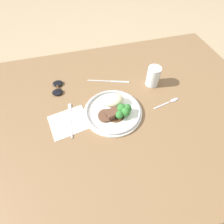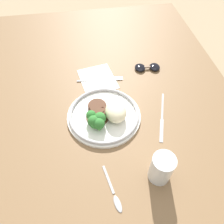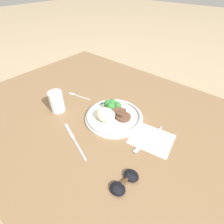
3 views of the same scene
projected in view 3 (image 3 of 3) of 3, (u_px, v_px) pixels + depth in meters
ground_plane at (116, 127)px, 0.82m from camera, size 8.00×8.00×0.00m
dining_table at (116, 125)px, 0.81m from camera, size 1.56×1.04×0.03m
napkin at (152, 139)px, 0.72m from camera, size 0.19×0.17×0.00m
plate at (113, 114)px, 0.81m from camera, size 0.27×0.27×0.07m
juice_glass at (57, 102)px, 0.84m from camera, size 0.07×0.07×0.10m
fork at (146, 141)px, 0.70m from camera, size 0.02×0.19×0.00m
knife at (74, 139)px, 0.72m from camera, size 0.22×0.08×0.00m
spoon at (75, 95)px, 0.97m from camera, size 0.15×0.04×0.01m
sunglasses at (125, 182)px, 0.56m from camera, size 0.06×0.12×0.02m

